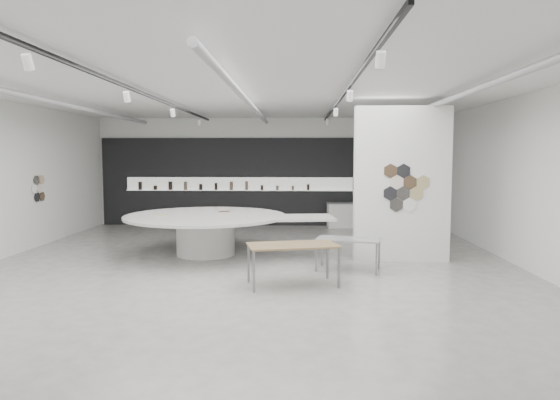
{
  "coord_description": "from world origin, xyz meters",
  "views": [
    {
      "loc": [
        1.09,
        -10.69,
        2.45
      ],
      "look_at": [
        0.66,
        1.2,
        1.41
      ],
      "focal_mm": 32.0,
      "sensor_mm": 36.0,
      "label": 1
    }
  ],
  "objects_px": {
    "partition_column": "(402,184)",
    "display_island": "(209,229)",
    "kitchen_counter": "(349,215)",
    "sample_table_wood": "(293,247)",
    "sample_table_stone": "(348,241)"
  },
  "relations": [
    {
      "from": "partition_column",
      "to": "display_island",
      "type": "height_order",
      "value": "partition_column"
    },
    {
      "from": "kitchen_counter",
      "to": "sample_table_wood",
      "type": "bearing_deg",
      "value": -107.29
    },
    {
      "from": "partition_column",
      "to": "display_island",
      "type": "distance_m",
      "value": 4.79
    },
    {
      "from": "partition_column",
      "to": "kitchen_counter",
      "type": "xyz_separation_m",
      "value": [
        -0.65,
        5.52,
        -1.37
      ]
    },
    {
      "from": "display_island",
      "to": "sample_table_stone",
      "type": "distance_m",
      "value": 3.65
    },
    {
      "from": "display_island",
      "to": "sample_table_wood",
      "type": "height_order",
      "value": "display_island"
    },
    {
      "from": "display_island",
      "to": "kitchen_counter",
      "type": "bearing_deg",
      "value": 44.5
    },
    {
      "from": "partition_column",
      "to": "kitchen_counter",
      "type": "height_order",
      "value": "partition_column"
    },
    {
      "from": "sample_table_wood",
      "to": "kitchen_counter",
      "type": "bearing_deg",
      "value": 76.69
    },
    {
      "from": "sample_table_wood",
      "to": "display_island",
      "type": "bearing_deg",
      "value": 126.38
    },
    {
      "from": "kitchen_counter",
      "to": "display_island",
      "type": "bearing_deg",
      "value": -132.48
    },
    {
      "from": "sample_table_wood",
      "to": "sample_table_stone",
      "type": "distance_m",
      "value": 1.75
    },
    {
      "from": "sample_table_stone",
      "to": "kitchen_counter",
      "type": "relative_size",
      "value": 0.95
    },
    {
      "from": "sample_table_wood",
      "to": "sample_table_stone",
      "type": "bearing_deg",
      "value": 47.74
    },
    {
      "from": "display_island",
      "to": "sample_table_wood",
      "type": "bearing_deg",
      "value": -60.61
    }
  ]
}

